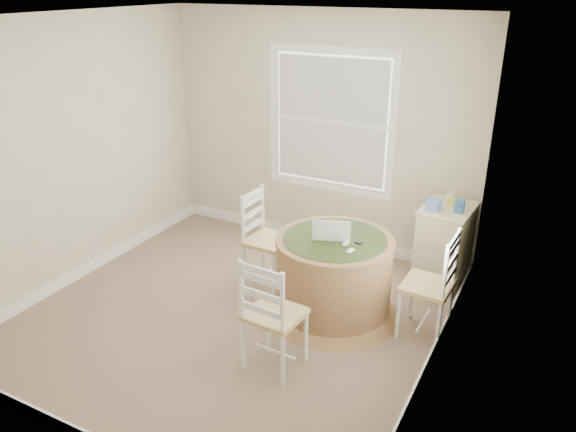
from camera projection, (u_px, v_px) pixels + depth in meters
The scene contains 14 objects.
room at pixel (256, 179), 4.75m from camera, with size 3.64×3.64×2.64m.
round_table at pixel (334, 273), 5.07m from camera, with size 1.24×1.24×0.76m.
chair_left at pixel (268, 240), 5.55m from camera, with size 0.42×0.40×0.95m, color white, non-canonical shape.
chair_near at pixel (275, 314), 4.34m from camera, with size 0.42×0.40×0.95m, color white, non-canonical shape.
chair_right at pixel (427, 285), 4.74m from camera, with size 0.42×0.40×0.95m, color white, non-canonical shape.
laptop at pixel (332, 235), 4.94m from camera, with size 0.41×0.39×0.23m.
mouse at pixel (346, 243), 4.83m from camera, with size 0.06×0.10×0.03m, color white.
phone at pixel (350, 251), 4.70m from camera, with size 0.04×0.09×0.02m, color #B7BABF.
keys at pixel (359, 243), 4.84m from camera, with size 0.06×0.05×0.03m, color black.
corner_chest at pixel (443, 246), 5.57m from camera, with size 0.51×0.65×0.84m.
tissue_box at pixel (432, 205), 5.31m from camera, with size 0.12×0.12×0.10m, color #6283E1.
box_yellow at pixel (457, 203), 5.42m from camera, with size 0.15×0.10×0.06m, color gold.
box_blue at pixel (461, 207), 5.25m from camera, with size 0.08×0.08×0.12m, color #315D94.
cup_cream at pixel (450, 198), 5.50m from camera, with size 0.07×0.07×0.09m, color beige.
Camera 1 is at (2.49, -3.69, 2.88)m, focal length 35.00 mm.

